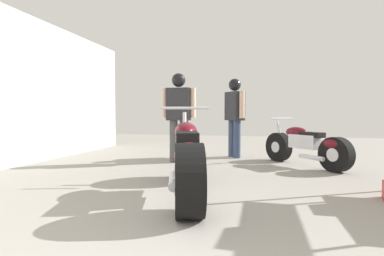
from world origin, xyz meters
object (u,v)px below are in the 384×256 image
Objects in this scene: motorcycle_black_naked at (306,146)px; mechanic_with_helmet at (179,109)px; motorcycle_maroon_cruiser at (186,159)px; mechanic_in_blue at (235,110)px.

mechanic_with_helmet is (-2.31, -0.05, 0.66)m from motorcycle_black_naked.
mechanic_with_helmet reaches higher than motorcycle_black_naked.
motorcycle_maroon_cruiser is 1.45× the size of motorcycle_black_naked.
motorcycle_black_naked is 0.88× the size of mechanic_with_helmet.
mechanic_with_helmet is (-0.99, -0.87, 0.02)m from mechanic_in_blue.
mechanic_with_helmet is (-0.71, 2.26, 0.60)m from motorcycle_maroon_cruiser.
mechanic_with_helmet reaches higher than motorcycle_maroon_cruiser.
motorcycle_maroon_cruiser is 3.19m from mechanic_in_blue.
motorcycle_black_naked is 0.90× the size of mechanic_in_blue.
mechanic_in_blue reaches higher than motorcycle_maroon_cruiser.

